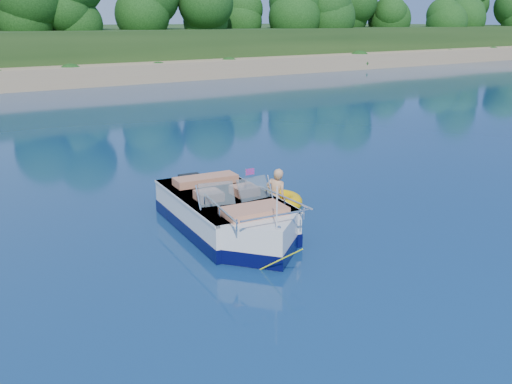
% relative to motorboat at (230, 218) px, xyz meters
% --- Properties ---
extents(ground, '(160.00, 160.00, 0.00)m').
position_rel_motorboat_xyz_m(ground, '(-1.28, -2.24, -0.39)').
color(ground, '#092040').
rests_on(ground, ground).
extents(motorboat, '(2.57, 5.99, 1.99)m').
position_rel_motorboat_xyz_m(motorboat, '(0.00, 0.00, 0.00)').
color(motorboat, silver).
rests_on(motorboat, ground).
extents(tow_tube, '(1.90, 1.90, 0.39)m').
position_rel_motorboat_xyz_m(tow_tube, '(2.19, 1.13, -0.28)').
color(tow_tube, '#FFB900').
rests_on(tow_tube, ground).
extents(boy, '(0.80, 0.92, 1.67)m').
position_rel_motorboat_xyz_m(boy, '(2.09, 1.07, -0.39)').
color(boy, tan).
rests_on(boy, ground).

